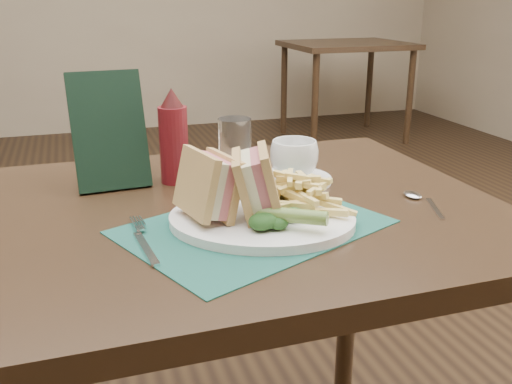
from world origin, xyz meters
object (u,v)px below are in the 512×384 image
Objects in this scene: coffee_cup at (294,159)px; ketchup_bottle at (173,136)px; plate at (262,220)px; sandwich_half_a at (196,186)px; table_main at (245,379)px; table_bg_right at (345,91)px; saucer at (294,179)px; drinking_glass at (235,152)px; placemat at (254,227)px; sandwich_half_b at (244,183)px; check_presenter at (109,131)px.

ketchup_bottle reaches higher than coffee_cup.
sandwich_half_a is (-0.10, 0.02, 0.06)m from plate.
table_main is 1.00× the size of table_bg_right.
drinking_glass is at bearing 168.23° from saucer.
table_main is at bearing 81.83° from placemat.
sandwich_half_a is at bearing -142.77° from saucer.
sandwich_half_b reaches higher than placemat.
check_presenter is (-1.99, -2.96, 0.48)m from table_bg_right.
plate reaches higher than table_main.
plate is 2.74× the size of sandwich_half_a.
check_presenter is (-0.23, 0.06, 0.04)m from drinking_glass.
drinking_glass is at bearing -19.43° from check_presenter.
drinking_glass is (0.02, 0.22, 0.06)m from plate.
sandwich_half_b is 0.49× the size of check_presenter.
table_bg_right is 3.72m from plate.
sandwich_half_a is 0.30m from saucer.
table_bg_right is 4.01× the size of check_presenter.
saucer is (0.13, 0.09, 0.38)m from table_main.
coffee_cup is at bearing 0.00° from saucer.
ketchup_bottle is (0.01, 0.25, 0.02)m from sandwich_half_a.
table_main is 0.46m from sandwich_half_b.
saucer is 1.59× the size of coffee_cup.
coffee_cup is at bearing -11.77° from drinking_glass.
placemat is at bearing -126.64° from saucer.
saucer reaches higher than table_bg_right.
check_presenter is at bearing 98.62° from sandwich_half_a.
table_main is at bearing 27.04° from sandwich_half_a.
drinking_glass is at bearing 45.48° from sandwich_half_a.
sandwich_half_a is 0.23m from drinking_glass.
saucer reaches higher than table_main.
drinking_glass is at bearing 93.94° from sandwich_half_b.
coffee_cup is 0.51× the size of ketchup_bottle.
sandwich_half_b is 0.33m from check_presenter.
check_presenter reaches higher than plate.
drinking_glass is at bearing -24.36° from ketchup_bottle.
table_bg_right is at bearing 46.05° from sandwich_half_a.
drinking_glass is at bearing 168.23° from coffee_cup.
placemat is 4.16× the size of coffee_cup.
ketchup_bottle reaches higher than table_bg_right.
ketchup_bottle is at bearing 105.77° from placemat.
table_main is 2.29× the size of placemat.
check_presenter reaches higher than drinking_glass.
check_presenter is at bearing 140.26° from table_main.
plate reaches higher than table_bg_right.
placemat is at bearing -141.94° from plate.
sandwich_half_b is (-0.03, 0.01, 0.06)m from plate.
sandwich_half_a is at bearing -71.74° from check_presenter.
saucer is 0.81× the size of ketchup_bottle.
sandwich_half_a is at bearing -168.16° from sandwich_half_b.
table_main is 6.92× the size of drinking_glass.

